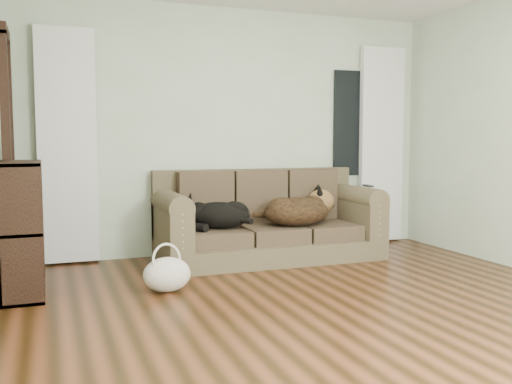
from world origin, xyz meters
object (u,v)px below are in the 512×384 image
object	(u,v)px
dog_black_lab	(215,215)
dog_shepherd	(299,211)
sofa	(269,215)
bookshelf	(22,231)
tote_bag	(167,272)

from	to	relation	value
dog_black_lab	dog_shepherd	bearing A→B (deg)	20.79
sofa	dog_shepherd	bearing A→B (deg)	-19.07
dog_shepherd	bookshelf	world-z (taller)	bookshelf
dog_black_lab	dog_shepherd	size ratio (longest dim) A/B	0.86
dog_black_lab	sofa	bearing A→B (deg)	27.73
sofa	tote_bag	world-z (taller)	sofa
sofa	dog_black_lab	distance (m)	0.58
dog_black_lab	dog_shepherd	world-z (taller)	dog_shepherd
dog_black_lab	tote_bag	size ratio (longest dim) A/B	1.63
dog_black_lab	dog_shepherd	xyz separation A→B (m)	(0.87, -0.09, 0.01)
sofa	bookshelf	distance (m)	2.37
tote_bag	bookshelf	distance (m)	1.18
sofa	bookshelf	bearing A→B (deg)	-166.83
dog_shepherd	tote_bag	size ratio (longest dim) A/B	1.89
sofa	bookshelf	world-z (taller)	bookshelf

